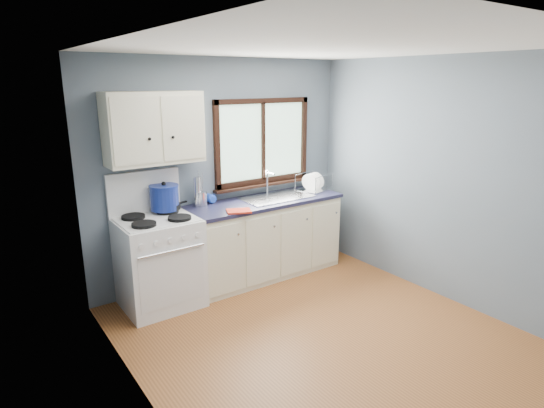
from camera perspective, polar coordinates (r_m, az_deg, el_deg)
floor at (r=4.31m, az=6.65°, el=-16.49°), size 3.20×3.60×0.02m
ceiling at (r=3.68m, az=7.92°, el=19.15°), size 3.20×3.60×0.02m
wall_back at (r=5.24m, az=-6.21°, el=4.17°), size 3.20×0.02×2.50m
wall_left at (r=3.01m, az=-16.20°, el=-4.85°), size 0.02×3.60×2.50m
wall_right at (r=5.01m, az=21.01°, el=2.71°), size 0.02×3.60×2.50m
gas_range at (r=4.78m, az=-13.99°, el=-6.80°), size 0.76×0.69×1.36m
base_cabinets at (r=5.39m, az=-0.99°, el=-4.72°), size 1.85×0.60×0.88m
countertop at (r=5.24m, az=-1.00°, el=0.32°), size 1.89×0.64×0.04m
sink at (r=5.35m, az=0.59°, el=0.18°), size 0.84×0.46×0.44m
window at (r=5.45m, az=-1.13°, el=7.09°), size 1.36×0.10×1.03m
upper_cabinets at (r=4.64m, az=-14.58°, el=9.20°), size 0.95×0.35×0.70m
skillet at (r=4.83m, az=-12.93°, el=-0.31°), size 0.42×0.33×0.05m
stockpot at (r=4.80m, az=-13.35°, el=0.85°), size 0.37×0.37×0.29m
utensil_crock at (r=5.02m, az=-8.87°, el=0.69°), size 0.17×0.17×0.40m
thermos at (r=4.98m, az=-9.35°, el=1.51°), size 0.10×0.10×0.33m
soap_bottle at (r=5.07m, az=-7.41°, el=1.46°), size 0.10×0.10×0.26m
dish_towel at (r=4.77m, az=-4.19°, el=-0.88°), size 0.30×0.26×0.02m
dish_rack at (r=5.72m, az=5.22°, el=2.33°), size 0.50×0.43×0.22m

